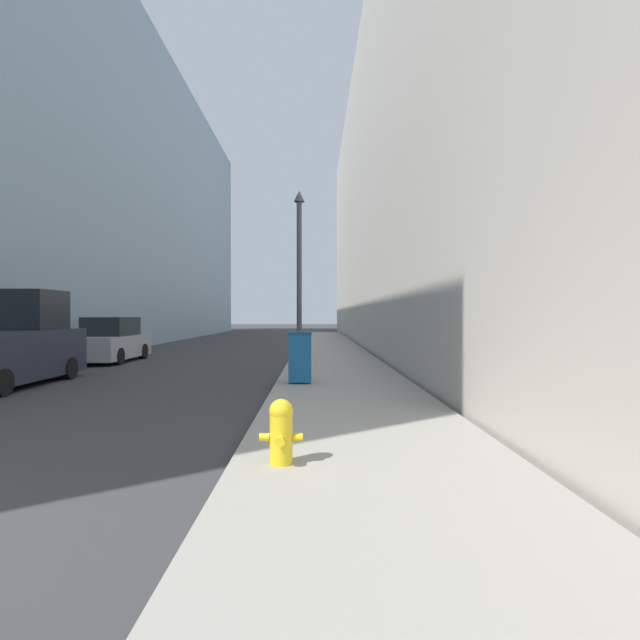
% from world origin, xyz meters
% --- Properties ---
extents(sidewalk_right, '(3.53, 60.00, 0.13)m').
position_xyz_m(sidewalk_right, '(5.88, 18.00, 0.07)').
color(sidewalk_right, '#9E998E').
rests_on(sidewalk_right, ground).
extents(building_left_glass, '(12.00, 60.00, 19.93)m').
position_xyz_m(building_left_glass, '(-10.90, 26.00, 9.96)').
color(building_left_glass, '#849EB2').
rests_on(building_left_glass, ground).
extents(building_right_stone, '(12.00, 60.00, 18.90)m').
position_xyz_m(building_right_stone, '(13.75, 26.00, 9.45)').
color(building_right_stone, beige).
rests_on(building_right_stone, ground).
extents(fire_hydrant, '(0.51, 0.39, 0.76)m').
position_xyz_m(fire_hydrant, '(4.73, 2.21, 0.53)').
color(fire_hydrant, yellow).
rests_on(fire_hydrant, sidewalk_right).
extents(trash_bin, '(0.59, 0.62, 1.31)m').
position_xyz_m(trash_bin, '(4.75, 9.21, 0.80)').
color(trash_bin, '#19609E').
rests_on(trash_bin, sidewalk_right).
extents(lamppost, '(0.36, 0.36, 5.82)m').
position_xyz_m(lamppost, '(4.61, 12.83, 3.17)').
color(lamppost, '#4C4C51').
rests_on(lamppost, sidewalk_right).
extents(pickup_truck, '(2.26, 5.07, 2.56)m').
position_xyz_m(pickup_truck, '(-3.05, 9.60, 1.04)').
color(pickup_truck, '#232838').
rests_on(pickup_truck, ground).
extents(parked_sedan_near, '(1.84, 4.40, 1.78)m').
position_xyz_m(parked_sedan_near, '(-3.03, 16.47, 0.81)').
color(parked_sedan_near, '#A3A8B2').
rests_on(parked_sedan_near, ground).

